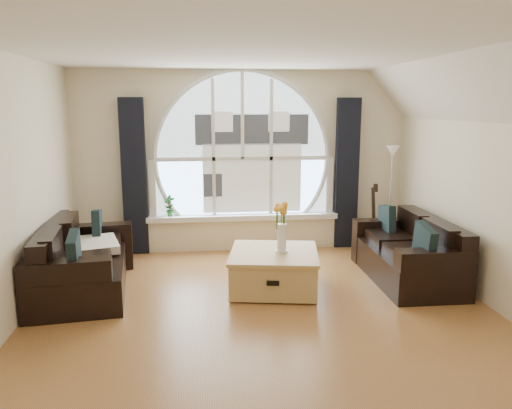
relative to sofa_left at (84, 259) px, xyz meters
The scene contains 20 objects.
ground 2.35m from the sofa_left, 28.50° to the right, with size 5.00×5.50×0.01m, color brown.
ceiling 3.26m from the sofa_left, 28.50° to the right, with size 5.00×5.50×0.01m, color silver.
wall_back 2.78m from the sofa_left, 39.03° to the left, with size 5.00×0.01×2.70m, color beige.
wall_front 4.46m from the sofa_left, 62.20° to the right, with size 5.00×0.01×2.70m, color beige.
wall_right 4.76m from the sofa_left, 13.68° to the right, with size 0.01×5.50×2.70m, color beige.
attic_slope 4.79m from the sofa_left, 14.61° to the right, with size 0.92×5.50×0.72m, color silver.
arched_window 2.87m from the sofa_left, 38.51° to the left, with size 2.60×0.06×2.15m, color silver.
window_sill 2.56m from the sofa_left, 37.28° to the left, with size 2.90×0.22×0.08m, color white.
window_frame 2.85m from the sofa_left, 37.99° to the left, with size 2.76×0.08×2.15m, color white.
neighbor_house 2.92m from the sofa_left, 36.29° to the left, with size 1.70×0.02×1.50m, color silver.
curtain_left 1.76m from the sofa_left, 74.21° to the left, with size 0.35×0.12×2.30m, color black.
curtain_right 4.01m from the sofa_left, 22.80° to the left, with size 0.35×0.12×2.30m, color black.
sofa_left is the anchor object (origin of this frame).
sofa_right 3.97m from the sofa_left, ahead, with size 0.88×1.77×0.79m, color black.
coffee_chest 2.26m from the sofa_left, ahead, with size 1.03×1.03×0.51m, color #A8854A.
throw_blanket 0.26m from the sofa_left, 70.99° to the left, with size 0.55×0.55×0.10m, color silver.
vase_flowers 2.39m from the sofa_left, ahead, with size 0.24×0.24×0.70m, color white.
floor_lamp 4.44m from the sofa_left, 16.48° to the left, with size 0.24×0.24×1.60m, color #B2B2B2.
guitar 4.12m from the sofa_left, 16.90° to the left, with size 0.36×0.24×1.06m, color brown.
potted_plant 1.83m from the sofa_left, 59.23° to the left, with size 0.17×0.12×0.32m, color #1E6023.
Camera 1 is at (-0.64, -4.75, 2.18)m, focal length 34.97 mm.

